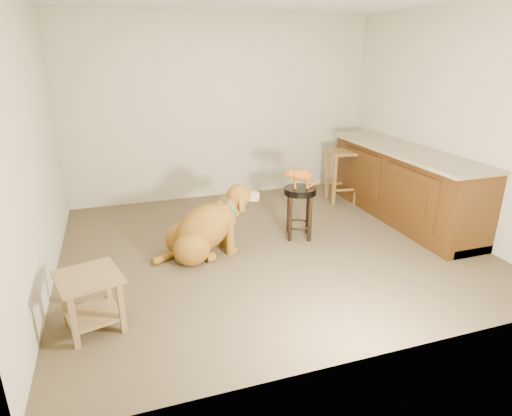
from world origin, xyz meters
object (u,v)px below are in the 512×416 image
object	(u,v)px
wood_stool	(342,175)
tabby_kitten	(300,176)
side_table	(91,294)
golden_retriever	(205,229)
padded_stool	(300,202)

from	to	relation	value
wood_stool	tabby_kitten	xyz separation A→B (m)	(-1.12, -0.99, 0.36)
wood_stool	side_table	xyz separation A→B (m)	(-3.38, -2.13, -0.08)
golden_retriever	side_table	bearing A→B (deg)	-146.15
padded_stool	wood_stool	world-z (taller)	wood_stool
wood_stool	tabby_kitten	distance (m)	1.53
golden_retriever	tabby_kitten	xyz separation A→B (m)	(1.14, 0.12, 0.46)
side_table	golden_retriever	xyz separation A→B (m)	(1.12, 1.02, -0.02)
padded_stool	wood_stool	distance (m)	1.49
wood_stool	tabby_kitten	world-z (taller)	tabby_kitten
side_table	golden_retriever	size ratio (longest dim) A/B	0.45
side_table	tabby_kitten	bearing A→B (deg)	26.71
side_table	golden_retriever	distance (m)	1.51
wood_stool	tabby_kitten	bearing A→B (deg)	-138.40
side_table	tabby_kitten	xyz separation A→B (m)	(2.26, 1.14, 0.44)
padded_stool	side_table	distance (m)	2.54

